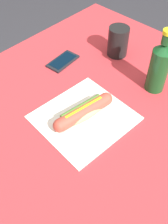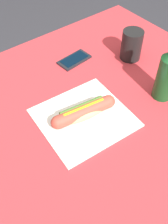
{
  "view_description": "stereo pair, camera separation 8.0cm",
  "coord_description": "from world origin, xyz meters",
  "px_view_note": "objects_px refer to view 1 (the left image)",
  "views": [
    {
      "loc": [
        -0.43,
        -0.4,
        1.39
      ],
      "look_at": [
        -0.05,
        -0.04,
        0.8
      ],
      "focal_mm": 42.08,
      "sensor_mm": 36.0,
      "label": 1
    },
    {
      "loc": [
        -0.38,
        -0.46,
        1.39
      ],
      "look_at": [
        -0.05,
        -0.04,
        0.8
      ],
      "focal_mm": 42.08,
      "sensor_mm": 36.0,
      "label": 2
    }
  ],
  "objects_px": {
    "hot_dog": "(84,112)",
    "cell_phone": "(63,61)",
    "soda_bottle": "(159,66)",
    "drinking_cup": "(118,41)"
  },
  "relations": [
    {
      "from": "soda_bottle",
      "to": "hot_dog",
      "type": "bearing_deg",
      "value": 163.08
    },
    {
      "from": "hot_dog",
      "to": "cell_phone",
      "type": "xyz_separation_m",
      "value": [
        0.15,
        0.25,
        -0.03
      ]
    },
    {
      "from": "cell_phone",
      "to": "soda_bottle",
      "type": "xyz_separation_m",
      "value": [
        0.12,
        -0.33,
        0.09
      ]
    },
    {
      "from": "hot_dog",
      "to": "soda_bottle",
      "type": "height_order",
      "value": "soda_bottle"
    },
    {
      "from": "cell_phone",
      "to": "hot_dog",
      "type": "bearing_deg",
      "value": -120.89
    },
    {
      "from": "soda_bottle",
      "to": "drinking_cup",
      "type": "height_order",
      "value": "soda_bottle"
    },
    {
      "from": "hot_dog",
      "to": "cell_phone",
      "type": "distance_m",
      "value": 0.29
    },
    {
      "from": "cell_phone",
      "to": "drinking_cup",
      "type": "relative_size",
      "value": 1.15
    },
    {
      "from": "soda_bottle",
      "to": "drinking_cup",
      "type": "relative_size",
      "value": 1.96
    },
    {
      "from": "hot_dog",
      "to": "cell_phone",
      "type": "relative_size",
      "value": 1.65
    }
  ]
}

